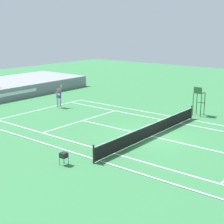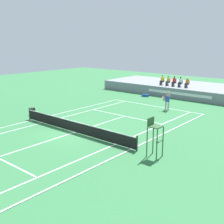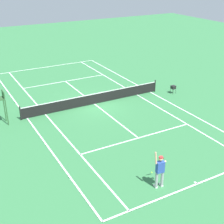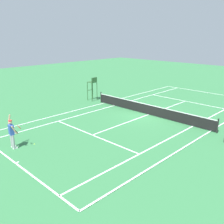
% 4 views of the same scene
% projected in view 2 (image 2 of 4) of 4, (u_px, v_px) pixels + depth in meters
% --- Properties ---
extents(ground_plane, '(80.00, 80.00, 0.00)m').
position_uv_depth(ground_plane, '(74.00, 133.00, 22.11)').
color(ground_plane, '#337542').
extents(court, '(11.08, 23.88, 0.03)m').
position_uv_depth(court, '(74.00, 132.00, 22.10)').
color(court, '#337542').
rests_on(court, ground).
extents(net, '(11.98, 0.10, 1.07)m').
position_uv_depth(net, '(74.00, 126.00, 21.98)').
color(net, black).
rests_on(net, ground).
extents(barrier_wall, '(24.03, 0.25, 1.26)m').
position_uv_depth(barrier_wall, '(179.00, 94.00, 34.76)').
color(barrier_wall, gray).
rests_on(barrier_wall, ground).
extents(bleacher_platform, '(24.03, 7.82, 1.26)m').
position_uv_depth(bleacher_platform, '(193.00, 90.00, 37.76)').
color(bleacher_platform, gray).
rests_on(bleacher_platform, ground).
extents(spectator_seated_0, '(0.44, 0.60, 1.26)m').
position_uv_depth(spectator_seated_0, '(162.00, 80.00, 37.57)').
color(spectator_seated_0, '#474C56').
rests_on(spectator_seated_0, bleacher_platform).
extents(spectator_seated_1, '(0.44, 0.60, 1.26)m').
position_uv_depth(spectator_seated_1, '(168.00, 81.00, 37.01)').
color(spectator_seated_1, '#474C56').
rests_on(spectator_seated_1, bleacher_platform).
extents(spectator_seated_2, '(0.44, 0.60, 1.26)m').
position_uv_depth(spectator_seated_2, '(174.00, 81.00, 36.47)').
color(spectator_seated_2, '#474C56').
rests_on(spectator_seated_2, bleacher_platform).
extents(spectator_seated_3, '(0.44, 0.60, 1.26)m').
position_uv_depth(spectator_seated_3, '(180.00, 82.00, 35.92)').
color(spectator_seated_3, '#474C56').
rests_on(spectator_seated_3, bleacher_platform).
extents(spectator_seated_4, '(0.44, 0.60, 1.26)m').
position_uv_depth(spectator_seated_4, '(187.00, 83.00, 35.34)').
color(spectator_seated_4, '#474C56').
rests_on(spectator_seated_4, bleacher_platform).
extents(tennis_player, '(0.80, 0.62, 2.08)m').
position_uv_depth(tennis_player, '(167.00, 101.00, 28.95)').
color(tennis_player, '#9E9EA3').
rests_on(tennis_player, ground).
extents(tennis_ball, '(0.07, 0.07, 0.07)m').
position_uv_depth(tennis_ball, '(158.00, 111.00, 28.57)').
color(tennis_ball, '#D1E533').
rests_on(tennis_ball, ground).
extents(umpire_chair, '(0.77, 0.77, 2.44)m').
position_uv_depth(umpire_chair, '(154.00, 132.00, 17.23)').
color(umpire_chair, '#2D562D').
rests_on(umpire_chair, ground).
extents(equipment_bag, '(0.95, 0.64, 0.32)m').
position_uv_depth(equipment_bag, '(145.00, 95.00, 36.29)').
color(equipment_bag, '#194799').
rests_on(equipment_bag, ground).
extents(ball_hopper, '(0.36, 0.36, 0.70)m').
position_uv_depth(ball_hopper, '(33.00, 109.00, 27.22)').
color(ball_hopper, black).
rests_on(ball_hopper, ground).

